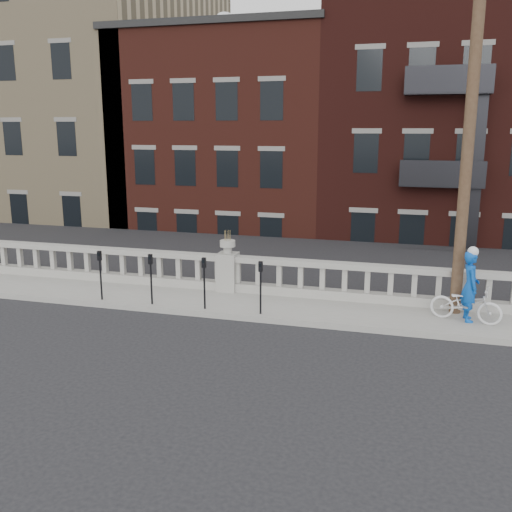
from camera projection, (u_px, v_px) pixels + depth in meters
The scene contains 12 objects.
ground at pixel (173, 344), 12.81m from camera, with size 120.00×120.00×0.00m, color black.
sidewalk at pixel (217, 302), 15.61m from camera, with size 32.00×2.20×0.15m, color gray.
balustrade at pixel (228, 274), 16.38m from camera, with size 28.00×0.34×1.03m.
planter_pedestal at pixel (228, 267), 16.33m from camera, with size 0.55×0.55×1.76m.
lower_level at pixel (339, 164), 33.71m from camera, with size 80.00×44.00×20.80m.
utility_pole at pixel (471, 106), 13.40m from camera, with size 1.60×0.28×10.00m.
parking_meter_b at pixel (100, 270), 15.41m from camera, with size 0.10×0.09×1.36m.
parking_meter_c at pixel (151, 273), 15.01m from camera, with size 0.10×0.09×1.36m.
parking_meter_d at pixel (204, 277), 14.62m from camera, with size 0.10×0.09×1.36m.
parking_meter_e at pixel (261, 281), 14.22m from camera, with size 0.10×0.09×1.36m.
bicycle at pixel (466, 304), 13.76m from camera, with size 0.58×1.68×0.88m, color silver.
cyclist at pixel (470, 286), 13.73m from camera, with size 0.63×0.42×1.73m, color #0B49AE.
Camera 1 is at (5.06, -11.10, 4.77)m, focal length 40.00 mm.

